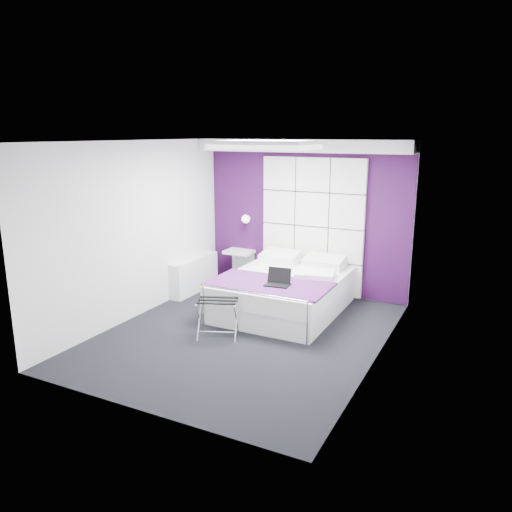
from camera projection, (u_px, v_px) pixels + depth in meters
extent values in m
plane|color=black|center=(245.00, 334.00, 6.89)|extent=(4.40, 4.40, 0.00)
plane|color=white|center=(244.00, 141.00, 6.26)|extent=(4.40, 4.40, 0.00)
plane|color=white|center=(305.00, 217.00, 8.48)|extent=(3.60, 0.00, 3.60)
plane|color=white|center=(137.00, 230.00, 7.36)|extent=(0.00, 4.40, 4.40)
plane|color=white|center=(381.00, 257.00, 5.79)|extent=(0.00, 4.40, 4.40)
cube|color=#320D39|center=(305.00, 217.00, 8.47)|extent=(3.58, 0.02, 2.58)
cube|color=white|center=(301.00, 146.00, 7.98)|extent=(3.58, 0.50, 0.20)
sphere|color=white|center=(247.00, 219.00, 8.84)|extent=(0.15, 0.15, 0.15)
cube|color=white|center=(194.00, 275.00, 8.68)|extent=(0.22, 1.20, 0.60)
cube|color=white|center=(283.00, 302.00, 7.73)|extent=(1.65, 2.06, 0.31)
cube|color=white|center=(284.00, 284.00, 7.67)|extent=(1.69, 2.10, 0.26)
cube|color=#4C195C|center=(270.00, 284.00, 7.18)|extent=(1.75, 0.93, 0.03)
cube|color=white|center=(240.00, 252.00, 9.01)|extent=(0.50, 0.39, 0.06)
cube|color=black|center=(218.00, 300.00, 6.70)|extent=(0.53, 0.39, 0.01)
cube|color=black|center=(277.00, 285.00, 7.06)|extent=(0.34, 0.24, 0.02)
cube|color=black|center=(281.00, 275.00, 7.14)|extent=(0.34, 0.01, 0.23)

